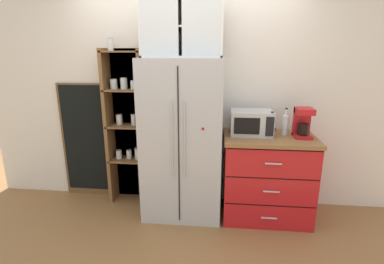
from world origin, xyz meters
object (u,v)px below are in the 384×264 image
refrigerator (183,139)px  coffee_maker (303,122)px  microwave (251,123)px  chalkboard_menu (86,141)px  bottle_amber (271,126)px  mug_charcoal (269,130)px  bottle_clear (285,123)px

refrigerator → coffee_maker: (1.26, 0.01, 0.22)m
microwave → chalkboard_menu: bearing=173.3°
refrigerator → microwave: (0.73, 0.05, 0.20)m
coffee_maker → bottle_amber: bearing=-169.6°
mug_charcoal → bottle_amber: bearing=-90.7°
mug_charcoal → chalkboard_menu: size_ratio=0.09×
microwave → mug_charcoal: microwave is taller
bottle_clear → coffee_maker: bearing=-21.3°
mug_charcoal → bottle_amber: 0.15m
refrigerator → microwave: 0.76m
refrigerator → mug_charcoal: refrigerator is taller
bottle_clear → bottle_amber: (-0.16, -0.12, -0.01)m
coffee_maker → bottle_clear: 0.17m
bottle_clear → bottle_amber: size_ratio=1.06×
microwave → chalkboard_menu: (-2.01, 0.24, -0.34)m
coffee_maker → bottle_amber: (-0.32, -0.06, -0.04)m
refrigerator → microwave: refrigerator is taller
mug_charcoal → bottle_clear: 0.18m
microwave → chalkboard_menu: size_ratio=0.31×
microwave → bottle_amber: size_ratio=1.61×
refrigerator → bottle_clear: (1.09, 0.07, 0.20)m
coffee_maker → chalkboard_menu: 2.57m
microwave → bottle_clear: bottle_clear is taller
coffee_maker → mug_charcoal: (-0.32, 0.07, -0.11)m
refrigerator → chalkboard_menu: (-1.27, 0.29, -0.15)m
microwave → bottle_clear: 0.36m
coffee_maker → chalkboard_menu: (-2.53, 0.28, -0.37)m
refrigerator → bottle_clear: refrigerator is taller
bottle_clear → chalkboard_menu: chalkboard_menu is taller
bottle_amber → chalkboard_menu: (-2.20, 0.34, -0.33)m
coffee_maker → mug_charcoal: size_ratio=2.50×
mug_charcoal → bottle_clear: size_ratio=0.43×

